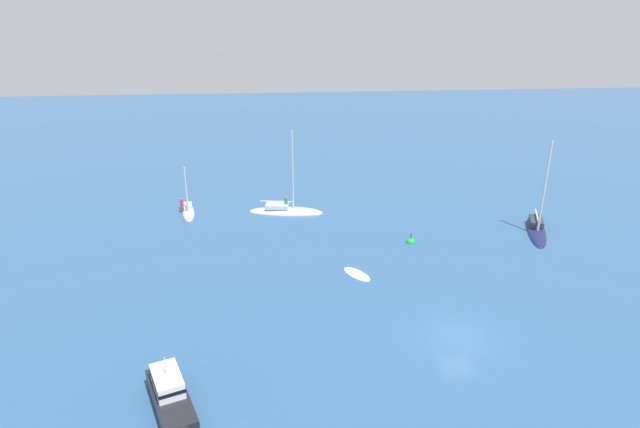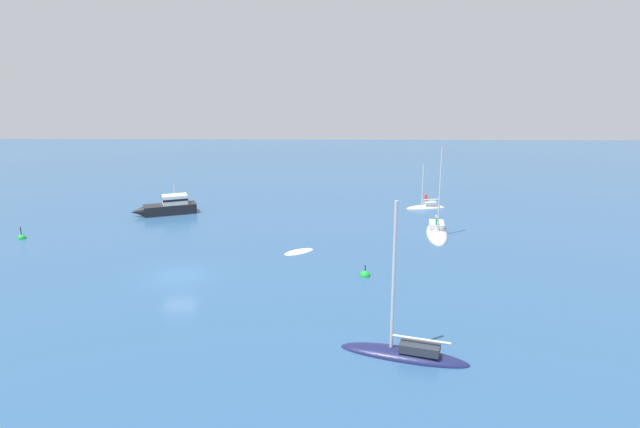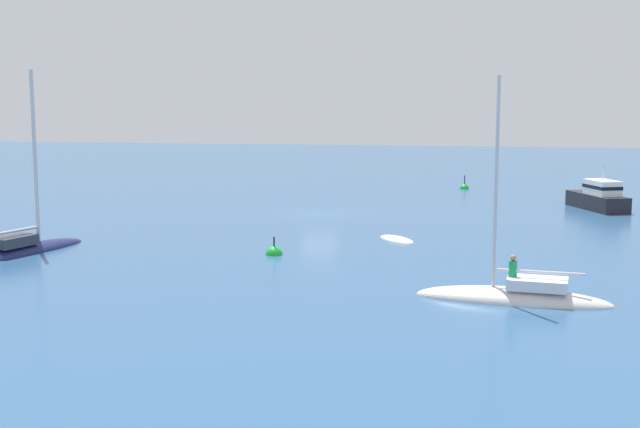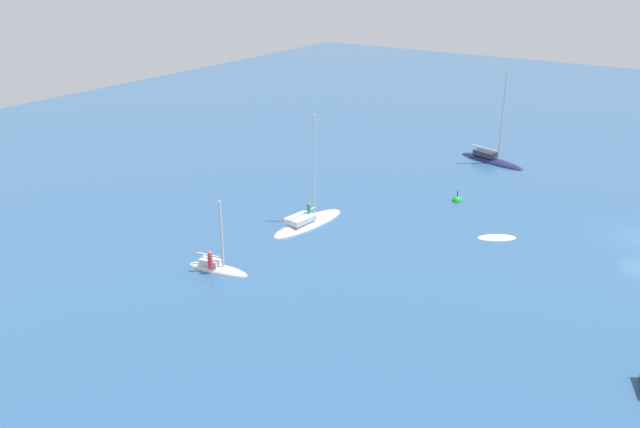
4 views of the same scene
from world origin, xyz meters
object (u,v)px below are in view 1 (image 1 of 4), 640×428
Objects in this scene: sailboat at (286,211)px; dinghy at (357,274)px; ketch at (188,211)px; cabin_cruiser at (171,399)px; mooring_buoy at (411,242)px; sailboat_1 at (536,229)px.

sailboat is 14.45m from dinghy.
ketch is (-9.94, 0.55, 0.04)m from sailboat.
cabin_cruiser is 27.63m from mooring_buoy.
sailboat reaches higher than mooring_buoy.
sailboat_1 is (18.13, 7.10, 0.21)m from dinghy.
sailboat_1 is 37.98m from cabin_cruiser.
dinghy is (5.69, -13.28, -0.11)m from sailboat.
mooring_buoy is (18.30, 20.68, -0.84)m from cabin_cruiser.
sailboat is 9.95m from ketch.
ketch is (-33.76, 6.73, -0.05)m from sailboat_1.
dinghy is 0.57× the size of ketch.
dinghy is at bearing 118.85° from cabin_cruiser.
mooring_buoy is at bearing -65.86° from sailboat_1.
ketch is at bearing -84.26° from sailboat_1.
mooring_buoy is (11.34, -7.74, -0.11)m from sailboat.
sailboat is at bearing 77.14° from ketch.
dinghy is 0.32× the size of sailboat_1.
sailboat is 13.73m from mooring_buoy.
mooring_buoy is at bearing 117.23° from cabin_cruiser.
sailboat is at bearing -87.52° from sailboat_1.
dinghy is 19.47m from sailboat_1.
ketch reaches higher than mooring_buoy.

